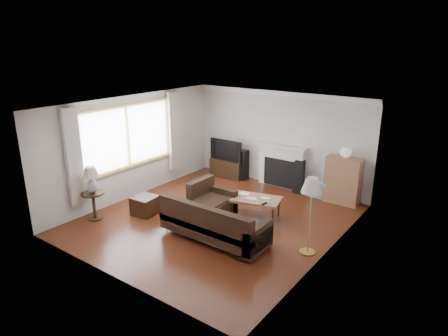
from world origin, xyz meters
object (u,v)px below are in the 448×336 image
Objects in this scene: sectional_sofa at (214,222)px; floor_lamp at (310,216)px; tv_stand at (228,168)px; side_table at (94,206)px; bookshelf at (343,181)px; coffee_table at (253,207)px.

floor_lamp is at bearing 19.08° from sectional_sofa.
tv_stand is 4.09m from side_table.
bookshelf is at bearing 0.55° from tv_stand.
floor_lamp is at bearing 17.66° from side_table.
floor_lamp reaches higher than coffee_table.
sectional_sofa reaches higher than tv_stand.
tv_stand is at bearing -179.45° from bookshelf.
sectional_sofa is (-1.34, -3.26, -0.18)m from bookshelf.
floor_lamp is at bearing -35.70° from tv_stand.
coffee_table is 0.80× the size of floor_lamp.
side_table reaches higher than tv_stand.
coffee_table is at bearing -123.42° from bookshelf.
tv_stand is 0.89× the size of bookshelf.
bookshelf is 5.71m from side_table.
tv_stand is 4.55m from floor_lamp.
coffee_table is at bearing 37.83° from side_table.
coffee_table is (2.04, -1.91, -0.02)m from tv_stand.
sectional_sofa is at bearing -112.39° from bookshelf.
floor_lamp reaches higher than tv_stand.
sectional_sofa is 2.00× the size of coffee_table.
coffee_table is (0.06, 1.32, -0.15)m from sectional_sofa.
floor_lamp reaches higher than bookshelf.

